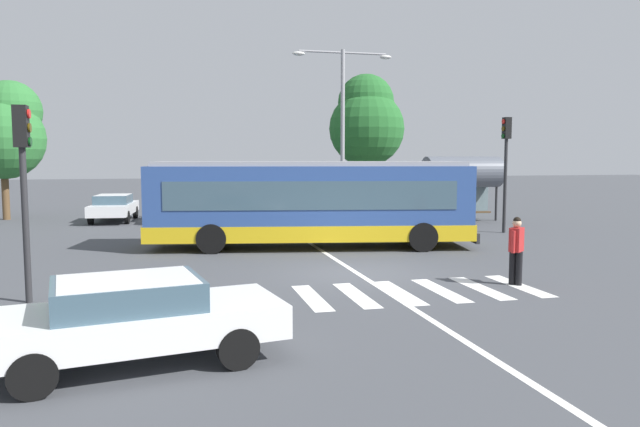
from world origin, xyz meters
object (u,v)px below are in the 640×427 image
at_px(twin_arm_street_lamp, 343,116).
at_px(foreground_sedan, 133,316).
at_px(city_transit_bus, 310,203).
at_px(background_tree_left, 5,131).
at_px(parked_car_teal, 279,204).
at_px(parked_car_charcoal, 322,202).
at_px(pedestrian_crossing_street, 516,247).
at_px(traffic_light_far_corner, 506,156).
at_px(bus_stop_shelter, 462,173).
at_px(traffic_light_near_corner, 23,170).
at_px(background_tree_right, 367,121).
at_px(parked_car_blue, 222,204).
at_px(parked_car_silver, 173,206).
at_px(parked_car_white, 114,206).
at_px(parked_car_champagne, 371,202).

bearing_deg(twin_arm_street_lamp, foreground_sedan, -114.87).
distance_m(city_transit_bus, background_tree_left, 18.80).
bearing_deg(parked_car_teal, parked_car_charcoal, 15.96).
bearing_deg(city_transit_bus, twin_arm_street_lamp, 66.25).
height_order(pedestrian_crossing_street, twin_arm_street_lamp, twin_arm_street_lamp).
distance_m(traffic_light_far_corner, bus_stop_shelter, 4.63).
xyz_separation_m(traffic_light_near_corner, background_tree_right, (15.02, 22.05, 2.60)).
relative_size(parked_car_blue, traffic_light_far_corner, 0.96).
bearing_deg(parked_car_blue, parked_car_charcoal, -0.09).
height_order(city_transit_bus, traffic_light_near_corner, traffic_light_near_corner).
bearing_deg(traffic_light_far_corner, background_tree_left, 153.40).
relative_size(traffic_light_far_corner, background_tree_right, 0.58).
xyz_separation_m(city_transit_bus, parked_car_blue, (-2.30, 11.01, -0.82)).
height_order(parked_car_teal, background_tree_right, background_tree_right).
bearing_deg(parked_car_charcoal, traffic_light_near_corner, -122.17).
distance_m(parked_car_silver, parked_car_charcoal, 7.92).
bearing_deg(pedestrian_crossing_street, parked_car_blue, 107.90).
distance_m(parked_car_teal, background_tree_right, 9.72).
relative_size(parked_car_silver, parked_car_charcoal, 1.01).
xyz_separation_m(foreground_sedan, traffic_light_near_corner, (-2.51, 4.68, 2.14)).
bearing_deg(parked_car_teal, parked_car_silver, 177.51).
relative_size(traffic_light_far_corner, background_tree_left, 0.68).
xyz_separation_m(bus_stop_shelter, twin_arm_street_lamp, (-5.98, 0.84, 2.81)).
bearing_deg(twin_arm_street_lamp, traffic_light_far_corner, -43.71).
relative_size(pedestrian_crossing_street, parked_car_teal, 0.37).
bearing_deg(background_tree_left, parked_car_charcoal, -7.68).
bearing_deg(parked_car_silver, background_tree_left, 162.20).
bearing_deg(foreground_sedan, traffic_light_near_corner, 118.23).
distance_m(parked_car_white, background_tree_right, 16.32).
xyz_separation_m(parked_car_charcoal, bus_stop_shelter, (6.18, -4.30, 1.65)).
bearing_deg(traffic_light_far_corner, city_transit_bus, -166.49).
distance_m(pedestrian_crossing_street, traffic_light_far_corner, 11.11).
bearing_deg(parked_car_blue, background_tree_right, 26.09).
relative_size(traffic_light_near_corner, background_tree_left, 0.60).
distance_m(twin_arm_street_lamp, background_tree_right, 9.00).
distance_m(parked_car_white, traffic_light_near_corner, 17.43).
bearing_deg(foreground_sedan, city_transit_bus, 64.39).
xyz_separation_m(traffic_light_far_corner, twin_arm_street_lamp, (-5.64, 5.39, 1.96)).
xyz_separation_m(city_transit_bus, foreground_sedan, (-5.31, -11.08, -0.82)).
distance_m(background_tree_left, background_tree_right, 20.44).
bearing_deg(bus_stop_shelter, twin_arm_street_lamp, 171.95).
height_order(parked_car_blue, parked_car_champagne, same).
distance_m(parked_car_blue, bus_stop_shelter, 12.48).
distance_m(pedestrian_crossing_street, traffic_light_near_corner, 11.64).
height_order(parked_car_blue, bus_stop_shelter, bus_stop_shelter).
bearing_deg(twin_arm_street_lamp, parked_car_blue, 148.33).
relative_size(parked_car_teal, traffic_light_far_corner, 0.95).
xyz_separation_m(pedestrian_crossing_street, parked_car_teal, (-2.98, 17.61, -0.20)).
bearing_deg(background_tree_left, bus_stop_shelter, -16.18).
bearing_deg(twin_arm_street_lamp, parked_car_charcoal, 93.33).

